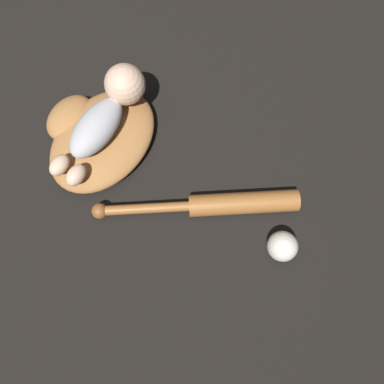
# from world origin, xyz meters

# --- Properties ---
(ground_plane) EXTENTS (6.00, 6.00, 0.00)m
(ground_plane) POSITION_xyz_m (0.00, 0.00, 0.00)
(ground_plane) COLOR black
(baseball_glove) EXTENTS (0.38, 0.34, 0.07)m
(baseball_glove) POSITION_xyz_m (0.01, 0.05, 0.04)
(baseball_glove) COLOR #A8703D
(baseball_glove) RESTS_ON ground
(baby_figure) EXTENTS (0.36, 0.17, 0.11)m
(baby_figure) POSITION_xyz_m (0.06, 0.05, 0.12)
(baby_figure) COLOR #B2B2B7
(baby_figure) RESTS_ON baseball_glove
(baseball_bat) EXTENTS (0.43, 0.40, 0.06)m
(baseball_bat) POSITION_xyz_m (0.11, -0.33, 0.03)
(baseball_bat) COLOR #9E602D
(baseball_bat) RESTS_ON ground
(baseball) EXTENTS (0.08, 0.08, 0.08)m
(baseball) POSITION_xyz_m (0.14, -0.52, 0.04)
(baseball) COLOR silver
(baseball) RESTS_ON ground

